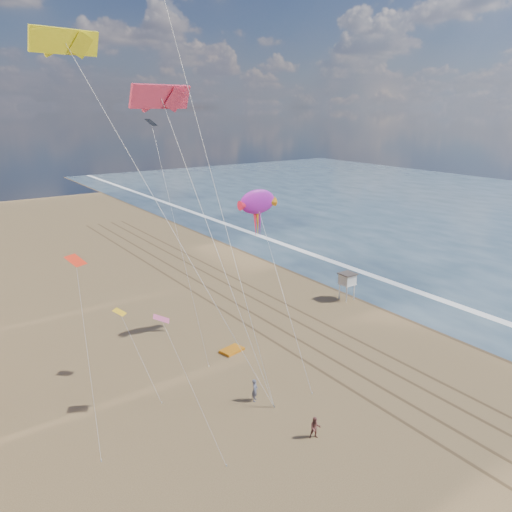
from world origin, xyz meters
The scene contains 9 objects.
wet_sand centered at (19.00, 40.00, 0.00)m, with size 260.00×260.00×0.00m, color #42301E.
foam centered at (23.20, 40.00, 0.00)m, with size 260.00×260.00×0.00m, color white.
tracks centered at (2.55, 30.00, 0.01)m, with size 7.68×120.00×0.01m.
lifeguard_stand centered at (13.47, 29.83, 2.69)m, with size 1.93×1.93×3.48m.
grounded_kite centered at (-5.91, 26.19, 0.13)m, with size 2.26×1.44×0.26m, color orange.
show_kite centered at (-1.04, 28.72, 14.16)m, with size 4.34×6.98×18.84m.
kite_flyer_a centered at (-8.96, 17.73, 0.97)m, with size 0.71×0.46×1.94m, color slate.
kite_flyer_b centered at (-8.10, 11.19, 0.85)m, with size 0.83×0.65×1.71m, color brown.
small_kites centered at (-16.02, 26.86, 11.92)m, with size 11.54×13.99×16.49m.
Camera 1 is at (-29.51, -12.10, 23.34)m, focal length 35.00 mm.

